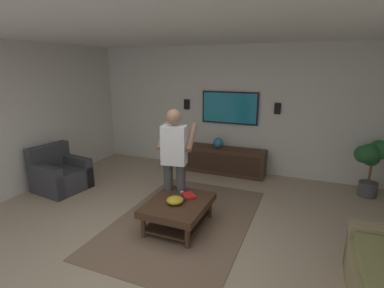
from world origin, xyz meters
name	(u,v)px	position (x,y,z in m)	size (l,w,h in m)	color
ground_plane	(161,246)	(0.00, 0.00, 0.00)	(7.65, 7.65, 0.00)	tan
wall_back_tv	(231,109)	(3.24, 0.00, 1.33)	(0.10, 6.41, 2.66)	silver
ceiling_slab	(155,19)	(0.00, 0.00, 2.71)	(6.58, 6.41, 0.10)	white
area_rug	(184,220)	(0.70, -0.01, 0.01)	(2.85, 1.87, 0.01)	#7A604C
armchair	(60,175)	(0.89, 2.59, 0.28)	(0.90, 0.91, 0.82)	#38383D
coffee_table	(178,208)	(0.50, -0.01, 0.30)	(1.00, 0.80, 0.40)	#422B1C
media_console	(225,161)	(2.90, 0.01, 0.28)	(0.45, 1.70, 0.55)	#422B1C
tv	(230,108)	(3.15, 0.01, 1.38)	(0.05, 1.21, 0.68)	black
person_standing	(175,156)	(0.85, 0.21, 0.93)	(0.60, 0.60, 1.64)	#3F3F3F
potted_plant_tall	(371,159)	(2.72, -2.63, 0.68)	(0.48, 0.54, 1.03)	#4C4C51
bowl	(175,200)	(0.41, 0.00, 0.45)	(0.23, 0.23, 0.10)	gold
remote_white	(182,192)	(0.79, 0.07, 0.41)	(0.15, 0.04, 0.02)	white
remote_black	(183,202)	(0.49, -0.08, 0.41)	(0.15, 0.04, 0.02)	black
remote_grey	(181,201)	(0.51, -0.05, 0.41)	(0.15, 0.04, 0.02)	slate
book	(189,196)	(0.70, -0.09, 0.42)	(0.22, 0.16, 0.04)	red
vase_round	(218,143)	(2.89, 0.17, 0.66)	(0.22, 0.22, 0.22)	teal
wall_speaker_left	(277,108)	(3.16, -0.96, 1.42)	(0.06, 0.12, 0.22)	black
wall_speaker_right	(187,104)	(3.16, 1.01, 1.40)	(0.06, 0.12, 0.22)	black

